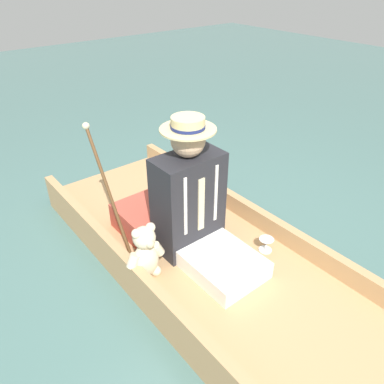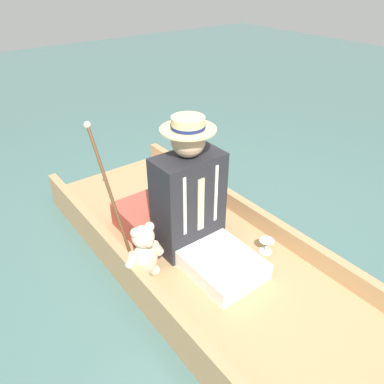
{
  "view_description": "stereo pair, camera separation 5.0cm",
  "coord_description": "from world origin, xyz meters",
  "px_view_note": "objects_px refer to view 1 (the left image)",
  "views": [
    {
      "loc": [
        1.21,
        1.39,
        1.74
      ],
      "look_at": [
        0.03,
        -0.08,
        0.56
      ],
      "focal_mm": 35.0,
      "sensor_mm": 36.0,
      "label": 1
    },
    {
      "loc": [
        1.17,
        1.42,
        1.74
      ],
      "look_at": [
        0.03,
        -0.08,
        0.56
      ],
      "focal_mm": 35.0,
      "sensor_mm": 36.0,
      "label": 2
    }
  ],
  "objects_px": {
    "seated_person": "(195,207)",
    "walking_cane": "(106,183)",
    "wine_glass": "(266,243)",
    "teddy_bear": "(146,253)"
  },
  "relations": [
    {
      "from": "seated_person",
      "to": "walking_cane",
      "type": "bearing_deg",
      "value": -47.98
    },
    {
      "from": "walking_cane",
      "to": "seated_person",
      "type": "bearing_deg",
      "value": 135.78
    },
    {
      "from": "walking_cane",
      "to": "wine_glass",
      "type": "bearing_deg",
      "value": 137.28
    },
    {
      "from": "wine_glass",
      "to": "walking_cane",
      "type": "xyz_separation_m",
      "value": [
        0.73,
        -0.67,
        0.4
      ]
    },
    {
      "from": "seated_person",
      "to": "teddy_bear",
      "type": "bearing_deg",
      "value": -2.7
    },
    {
      "from": "wine_glass",
      "to": "walking_cane",
      "type": "bearing_deg",
      "value": -42.72
    },
    {
      "from": "teddy_bear",
      "to": "walking_cane",
      "type": "distance_m",
      "value": 0.48
    },
    {
      "from": "seated_person",
      "to": "walking_cane",
      "type": "distance_m",
      "value": 0.55
    },
    {
      "from": "seated_person",
      "to": "teddy_bear",
      "type": "xyz_separation_m",
      "value": [
        0.37,
        0.01,
        -0.16
      ]
    },
    {
      "from": "wine_glass",
      "to": "teddy_bear",
      "type": "bearing_deg",
      "value": -22.18
    }
  ]
}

